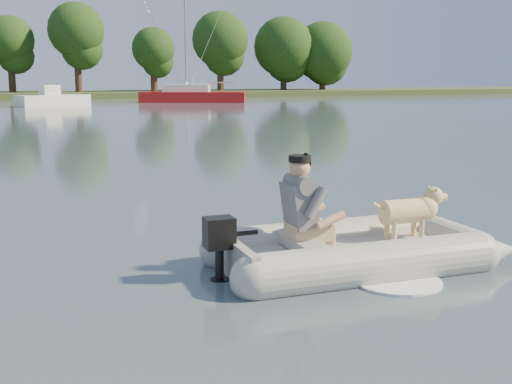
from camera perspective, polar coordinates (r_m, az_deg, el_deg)
name	(u,v)px	position (r m, az deg, el deg)	size (l,w,h in m)	color
water	(320,285)	(7.12, 5.68, -8.24)	(160.00, 160.00, 0.00)	slate
shore_bank	(39,95)	(68.11, -18.72, 8.13)	(160.00, 12.00, 0.70)	#47512D
treeline	(52,42)	(67.34, -17.68, 12.55)	(75.85, 7.35, 9.27)	#332316
dinghy	(359,214)	(7.77, 9.12, -1.95)	(4.61, 2.83, 1.45)	#A2A29D
man	(301,202)	(7.46, 4.02, -0.86)	(0.76, 0.65, 1.13)	slate
dog	(405,216)	(8.18, 13.08, -2.05)	(0.98, 0.35, 0.65)	tan
outboard_motor	(219,252)	(7.18, -3.27, -5.32)	(0.43, 0.30, 0.83)	black
motorboat	(52,92)	(49.92, -17.64, 8.47)	(5.35, 2.06, 2.26)	white
sailboat	(192,96)	(54.77, -5.71, 8.50)	(9.08, 5.77, 12.02)	#A21213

